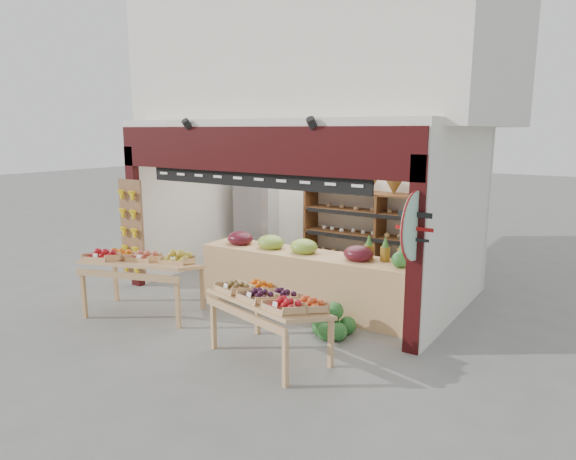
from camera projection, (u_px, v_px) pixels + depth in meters
The scene contains 11 objects.
ground at pixel (286, 295), 9.29m from camera, with size 60.00×60.00×0.00m, color slate.
shop_structure at pixel (333, 78), 9.85m from camera, with size 6.36×5.12×5.40m.
banana_board at pixel (131, 229), 9.61m from camera, with size 0.60×0.15×1.80m.
gift_sign at pixel (415, 226), 6.52m from camera, with size 0.04×0.93×0.92m.
back_shelving at pixel (380, 217), 10.11m from camera, with size 3.27×0.54×2.00m.
refrigerator at pixel (258, 217), 11.66m from camera, with size 0.78×0.78×2.01m, color silver.
cardboard_stack at pixel (237, 264), 10.52m from camera, with size 1.06×0.77×0.69m.
mid_counter at pixel (309, 279), 8.48m from camera, with size 3.89×0.97×1.19m.
display_table_left at pixel (138, 262), 8.31m from camera, with size 1.98×1.49×1.10m.
display_table_right at pixel (270, 300), 6.62m from camera, with size 1.74×1.23×1.01m.
watermelon_pile at pixel (331, 324), 7.46m from camera, with size 0.64×0.64×0.50m.
Camera 1 is at (4.97, -7.37, 2.95)m, focal length 32.00 mm.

